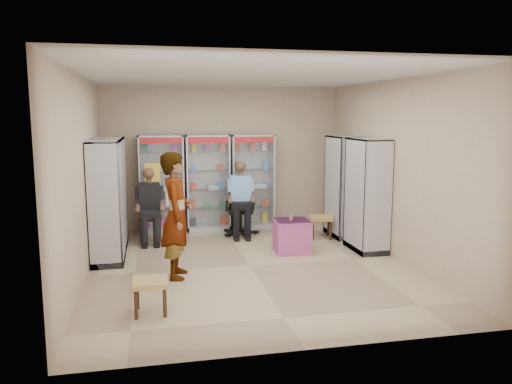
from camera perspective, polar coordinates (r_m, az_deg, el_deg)
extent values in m
plane|color=tan|center=(8.13, -0.77, -8.41)|extent=(6.00, 6.00, 0.00)
cube|color=tan|center=(10.76, -3.89, 3.93)|extent=(5.00, 0.02, 3.00)
cube|color=tan|center=(4.94, 5.97, -1.72)|extent=(5.00, 0.02, 3.00)
cube|color=tan|center=(7.74, -19.27, 1.60)|extent=(0.02, 6.00, 3.00)
cube|color=tan|center=(8.66, 15.69, 2.47)|extent=(0.02, 6.00, 3.00)
cube|color=beige|center=(7.79, -0.81, 13.18)|extent=(5.00, 6.00, 0.02)
cube|color=#B3B7BB|center=(10.45, -10.73, 0.89)|extent=(0.90, 0.50, 2.00)
cube|color=#A2A5A9|center=(10.51, -5.55, 1.05)|extent=(0.90, 0.50, 2.00)
cube|color=silver|center=(10.65, -0.46, 1.19)|extent=(0.90, 0.50, 2.00)
cube|color=#9D9FA4|center=(10.05, 9.99, 0.60)|extent=(0.90, 0.50, 2.00)
cube|color=silver|center=(9.05, 12.58, -0.36)|extent=(0.90, 0.50, 2.00)
cube|color=#B3B5BB|center=(9.55, -16.18, -0.02)|extent=(0.90, 0.50, 2.00)
cube|color=silver|center=(8.47, -16.71, -1.13)|extent=(0.90, 0.50, 2.00)
cube|color=black|center=(9.81, -12.00, -2.79)|extent=(0.42, 0.42, 0.94)
cube|color=black|center=(10.08, -1.81, -1.81)|extent=(0.67, 0.67, 1.11)
cube|color=#9D3E87|center=(8.87, 4.14, -5.03)|extent=(0.64, 0.62, 0.58)
cylinder|color=#5E2708|center=(8.78, 4.02, -2.89)|extent=(0.07, 0.07, 0.11)
cube|color=#9F6F43|center=(9.96, 7.42, -3.99)|extent=(0.52, 0.52, 0.43)
cube|color=tan|center=(6.35, -11.94, -11.59)|extent=(0.43, 0.43, 0.42)
imported|color=#97979A|center=(7.45, -9.08, -2.66)|extent=(0.54, 0.74, 1.87)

